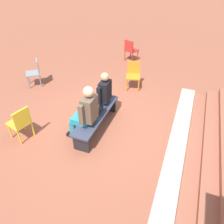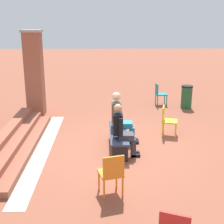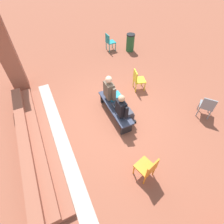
{
  "view_description": "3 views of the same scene",
  "coord_description": "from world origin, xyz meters",
  "px_view_note": "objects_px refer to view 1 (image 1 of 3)",
  "views": [
    {
      "loc": [
        3.76,
        1.7,
        3.54
      ],
      "look_at": [
        0.13,
        0.29,
        0.65
      ],
      "focal_mm": 35.0,
      "sensor_mm": 36.0,
      "label": 1
    },
    {
      "loc": [
        -7.4,
        0.24,
        3.16
      ],
      "look_at": [
        0.33,
        0.03,
        0.89
      ],
      "focal_mm": 50.0,
      "sensor_mm": 36.0,
      "label": 2
    },
    {
      "loc": [
        -3.54,
        1.7,
        4.51
      ],
      "look_at": [
        -0.51,
        0.26,
        0.91
      ],
      "focal_mm": 28.0,
      "sensor_mm": 36.0,
      "label": 3
    }
  ],
  "objects_px": {
    "laptop": "(98,110)",
    "plastic_chair_far_right": "(21,122)",
    "bench": "(96,117)",
    "person_adult": "(85,112)",
    "plastic_chair_far_left": "(130,49)",
    "person_student": "(101,94)",
    "plastic_chair_near_bench_left": "(35,71)",
    "plastic_chair_near_bench_right": "(133,74)"
  },
  "relations": [
    {
      "from": "bench",
      "to": "person_student",
      "type": "relative_size",
      "value": 1.39
    },
    {
      "from": "bench",
      "to": "person_adult",
      "type": "xyz_separation_m",
      "value": [
        0.38,
        -0.07,
        0.38
      ]
    },
    {
      "from": "plastic_chair_near_bench_left",
      "to": "plastic_chair_near_bench_right",
      "type": "relative_size",
      "value": 1.0
    },
    {
      "from": "laptop",
      "to": "plastic_chair_far_left",
      "type": "height_order",
      "value": "plastic_chair_far_left"
    },
    {
      "from": "plastic_chair_far_left",
      "to": "person_adult",
      "type": "bearing_deg",
      "value": 5.05
    },
    {
      "from": "person_adult",
      "to": "plastic_chair_near_bench_left",
      "type": "height_order",
      "value": "person_adult"
    },
    {
      "from": "person_adult",
      "to": "plastic_chair_far_right",
      "type": "relative_size",
      "value": 1.66
    },
    {
      "from": "person_student",
      "to": "plastic_chair_far_left",
      "type": "height_order",
      "value": "person_student"
    },
    {
      "from": "bench",
      "to": "plastic_chair_far_right",
      "type": "xyz_separation_m",
      "value": [
        0.93,
        -1.43,
        0.13
      ]
    },
    {
      "from": "plastic_chair_near_bench_left",
      "to": "person_student",
      "type": "bearing_deg",
      "value": 72.61
    },
    {
      "from": "person_adult",
      "to": "bench",
      "type": "bearing_deg",
      "value": 169.67
    },
    {
      "from": "laptop",
      "to": "person_student",
      "type": "bearing_deg",
      "value": -168.95
    },
    {
      "from": "bench",
      "to": "plastic_chair_far_right",
      "type": "relative_size",
      "value": 2.14
    },
    {
      "from": "laptop",
      "to": "plastic_chair_far_right",
      "type": "distance_m",
      "value": 1.75
    },
    {
      "from": "laptop",
      "to": "plastic_chair_far_left",
      "type": "bearing_deg",
      "value": -173.27
    },
    {
      "from": "plastic_chair_near_bench_left",
      "to": "plastic_chair_far_right",
      "type": "distance_m",
      "value": 2.57
    },
    {
      "from": "person_adult",
      "to": "plastic_chair_near_bench_left",
      "type": "bearing_deg",
      "value": -122.44
    },
    {
      "from": "person_student",
      "to": "person_adult",
      "type": "height_order",
      "value": "person_adult"
    },
    {
      "from": "person_adult",
      "to": "person_student",
      "type": "bearing_deg",
      "value": 179.64
    },
    {
      "from": "plastic_chair_far_left",
      "to": "laptop",
      "type": "bearing_deg",
      "value": 6.73
    },
    {
      "from": "person_student",
      "to": "person_adult",
      "type": "relative_size",
      "value": 0.93
    },
    {
      "from": "plastic_chair_far_left",
      "to": "bench",
      "type": "bearing_deg",
      "value": 6.45
    },
    {
      "from": "person_adult",
      "to": "plastic_chair_near_bench_left",
      "type": "relative_size",
      "value": 1.66
    },
    {
      "from": "plastic_chair_far_left",
      "to": "plastic_chair_near_bench_right",
      "type": "relative_size",
      "value": 1.0
    },
    {
      "from": "plastic_chair_far_right",
      "to": "plastic_chair_far_left",
      "type": "relative_size",
      "value": 1.0
    },
    {
      "from": "plastic_chair_far_right",
      "to": "plastic_chair_far_left",
      "type": "xyz_separation_m",
      "value": [
        -5.14,
        0.95,
        0.0
      ]
    },
    {
      "from": "person_student",
      "to": "person_adult",
      "type": "distance_m",
      "value": 0.85
    },
    {
      "from": "plastic_chair_far_left",
      "to": "plastic_chair_near_bench_right",
      "type": "bearing_deg",
      "value": 19.89
    },
    {
      "from": "person_student",
      "to": "plastic_chair_near_bench_right",
      "type": "relative_size",
      "value": 1.55
    },
    {
      "from": "bench",
      "to": "plastic_chair_near_bench_right",
      "type": "height_order",
      "value": "plastic_chair_near_bench_right"
    },
    {
      "from": "plastic_chair_near_bench_left",
      "to": "plastic_chair_far_left",
      "type": "bearing_deg",
      "value": 142.5
    },
    {
      "from": "person_student",
      "to": "plastic_chair_far_left",
      "type": "xyz_separation_m",
      "value": [
        -3.74,
        -0.41,
        -0.22
      ]
    },
    {
      "from": "bench",
      "to": "person_student",
      "type": "xyz_separation_m",
      "value": [
        -0.47,
        -0.06,
        0.34
      ]
    },
    {
      "from": "plastic_chair_far_right",
      "to": "bench",
      "type": "bearing_deg",
      "value": 122.96
    },
    {
      "from": "laptop",
      "to": "plastic_chair_far_right",
      "type": "bearing_deg",
      "value": -55.27
    },
    {
      "from": "person_adult",
      "to": "plastic_chair_far_left",
      "type": "relative_size",
      "value": 1.66
    },
    {
      "from": "bench",
      "to": "laptop",
      "type": "distance_m",
      "value": 0.16
    },
    {
      "from": "bench",
      "to": "person_adult",
      "type": "distance_m",
      "value": 0.55
    },
    {
      "from": "person_adult",
      "to": "laptop",
      "type": "distance_m",
      "value": 0.52
    },
    {
      "from": "bench",
      "to": "laptop",
      "type": "bearing_deg",
      "value": 170.51
    },
    {
      "from": "plastic_chair_near_bench_right",
      "to": "plastic_chair_far_right",
      "type": "bearing_deg",
      "value": -27.46
    },
    {
      "from": "plastic_chair_near_bench_left",
      "to": "person_adult",
      "type": "bearing_deg",
      "value": 57.56
    }
  ]
}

